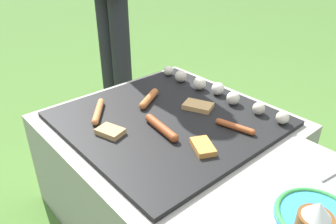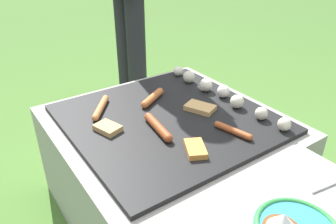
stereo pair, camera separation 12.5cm
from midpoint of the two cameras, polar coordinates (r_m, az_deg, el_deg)
ground_plane at (r=1.54m, az=-2.42°, el=-15.67°), size 14.00×14.00×0.00m
grill at (r=1.39m, az=-2.61°, el=-9.06°), size 0.83×0.83×0.45m
sausage_back_left at (r=1.37m, az=-5.94°, el=2.28°), size 0.10×0.15×0.03m
sausage_front_center at (r=1.16m, az=-4.28°, el=-2.80°), size 0.19×0.05×0.03m
sausage_mid_right at (r=1.19m, az=8.65°, el=-2.62°), size 0.15×0.05×0.02m
sausage_mid_left at (r=1.31m, az=-14.76°, el=0.06°), size 0.16×0.13×0.03m
bread_slice_right at (r=1.07m, az=2.77°, el=-6.15°), size 0.12×0.10×0.02m
bread_slice_left at (r=1.18m, az=-13.05°, el=-3.41°), size 0.11×0.09×0.02m
bread_slice_center at (r=1.32m, az=2.55°, el=0.98°), size 0.13×0.11×0.02m
mushroom_row at (r=1.43m, az=5.56°, el=3.90°), size 0.68×0.08×0.06m
plate_colorful at (r=0.90m, az=20.78°, el=-16.90°), size 0.21×0.21×0.02m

